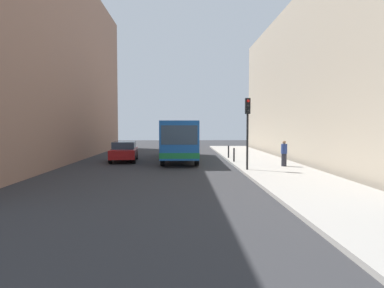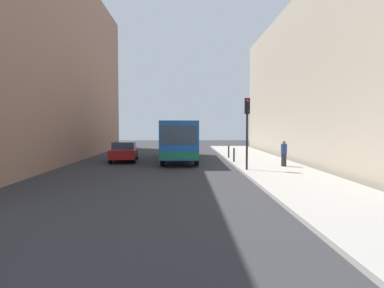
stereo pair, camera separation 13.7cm
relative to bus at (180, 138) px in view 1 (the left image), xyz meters
The scene contains 10 objects.
ground_plane 4.64m from the bus, 85.55° to the right, with size 80.00×80.00×0.00m, color #2D2D30.
sidewalk 7.35m from the bus, 36.81° to the right, with size 4.40×40.00×0.15m, color #9E9991.
building_left 12.50m from the bus, behind, with size 7.00×32.00×14.70m, color #936B56.
building_right 12.59m from the bus, ahead, with size 7.00×32.00×12.02m, color #B2A38C.
bus is the anchor object (origin of this frame).
car_beside_bus 4.42m from the bus, 165.82° to the right, with size 2.13×4.52×1.48m.
traffic_light 8.37m from the bus, 62.00° to the right, with size 0.28×0.33×4.10m.
bollard_near 4.86m from the bus, 36.86° to the right, with size 0.11×0.11×0.95m, color black.
bollard_mid 3.94m from the bus, ahead, with size 0.11×0.11×0.95m, color black.
pedestrian_near_signal 8.66m from the bus, 41.16° to the right, with size 0.38×0.38×1.60m.
Camera 1 is at (-0.21, -22.99, 2.71)m, focal length 32.82 mm.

